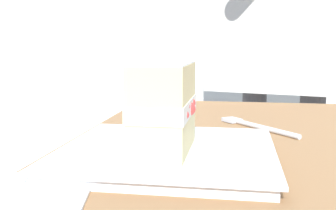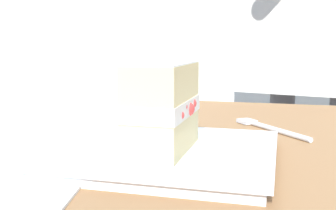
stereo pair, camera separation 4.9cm
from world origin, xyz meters
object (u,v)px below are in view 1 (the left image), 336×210
at_px(dessert_plate, 168,153).
at_px(dessert_fork, 254,126).
at_px(diner_person, 286,3).
at_px(paper_napkin, 34,201).
at_px(cake_slice, 164,107).

xyz_separation_m(dessert_plate, dessert_fork, (0.21, -0.11, -0.00)).
height_order(dessert_plate, diner_person, diner_person).
relative_size(dessert_fork, paper_napkin, 0.84).
bearing_deg(dessert_fork, cake_slice, 154.21).
xyz_separation_m(cake_slice, diner_person, (0.78, -0.21, 0.18)).
relative_size(dessert_plate, dessert_fork, 1.74).
distance_m(dessert_plate, diner_person, 0.83).
relative_size(cake_slice, dessert_fork, 0.88).
relative_size(paper_napkin, diner_person, 0.11).
relative_size(dessert_fork, diner_person, 0.09).
bearing_deg(dessert_plate, dessert_fork, -27.18).
bearing_deg(dessert_fork, dessert_plate, 152.82).
height_order(dessert_fork, diner_person, diner_person).
xyz_separation_m(dessert_fork, paper_napkin, (-0.36, 0.20, -0.00)).
distance_m(paper_napkin, diner_person, 1.00).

